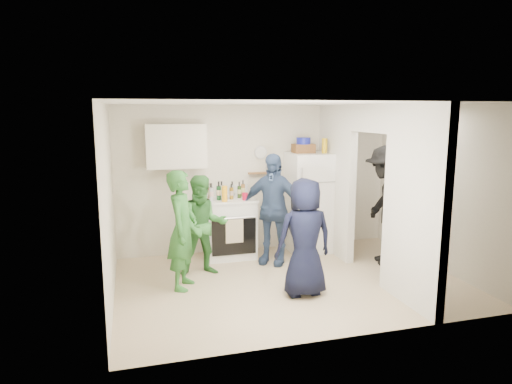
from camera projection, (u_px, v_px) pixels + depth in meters
floor at (290, 282)px, 6.50m from camera, size 4.80×4.80×0.00m
wall_back at (258, 178)px, 7.90m from camera, size 4.80×0.00×4.80m
wall_front at (347, 225)px, 4.67m from camera, size 4.80×0.00×4.80m
wall_left at (109, 205)px, 5.65m from camera, size 0.00×3.40×3.40m
wall_right at (440, 188)px, 6.92m from camera, size 0.00×3.40×3.40m
ceiling at (292, 103)px, 6.06m from camera, size 4.80×4.80×0.00m
partition_pier_back at (336, 181)px, 7.64m from camera, size 0.12×1.20×2.50m
partition_pier_front at (414, 207)px, 5.56m from camera, size 0.12×1.20×2.50m
partition_header at (372, 118)px, 6.42m from camera, size 0.12×1.00×0.40m
stove at (229, 228)px, 7.56m from camera, size 0.83×0.69×0.98m
upper_cabinet at (176, 146)px, 7.25m from camera, size 0.95×0.34×0.70m
fridge at (309, 202)px, 7.84m from camera, size 0.70×0.68×1.70m
wicker_basket at (303, 149)px, 7.70m from camera, size 0.35×0.25×0.15m
blue_bowl at (303, 141)px, 7.68m from camera, size 0.24×0.24×0.11m
yellow_cup_stack_top at (325, 146)px, 7.63m from camera, size 0.09×0.09×0.25m
wall_clock at (261, 152)px, 7.81m from camera, size 0.22×0.02×0.22m
spice_shelf at (258, 173)px, 7.83m from camera, size 0.35×0.08×0.03m
nook_window at (432, 160)px, 7.03m from camera, size 0.03×0.70×0.80m
nook_window_frame at (431, 160)px, 7.03m from camera, size 0.04×0.76×0.86m
nook_valance at (431, 138)px, 6.96m from camera, size 0.04×0.82×0.18m
yellow_cup_stack_stove at (225, 194)px, 7.21m from camera, size 0.09×0.09×0.25m
red_cup at (245, 196)px, 7.33m from camera, size 0.09×0.09×0.12m
person_green_left at (182, 230)px, 6.16m from camera, size 0.58×0.70×1.63m
person_green_center at (203, 226)px, 6.68m from camera, size 0.73×0.57×1.49m
person_denim at (272, 209)px, 7.17m from camera, size 1.08×0.96×1.76m
person_navy at (305, 237)px, 5.92m from camera, size 0.78×0.52×1.56m
person_nook at (386, 205)px, 7.16m from camera, size 1.00×1.36×1.88m
bottle_a at (211, 191)px, 7.48m from camera, size 0.08×0.08×0.25m
bottle_b at (219, 191)px, 7.33m from camera, size 0.07×0.07×0.30m
bottle_c at (222, 189)px, 7.56m from camera, size 0.08×0.08×0.27m
bottle_d at (231, 191)px, 7.40m from camera, size 0.07×0.07×0.25m
bottle_e at (232, 189)px, 7.67m from camera, size 0.07×0.07×0.25m
bottle_f at (239, 190)px, 7.51m from camera, size 0.06×0.06×0.27m
bottle_g at (243, 188)px, 7.64m from camera, size 0.07×0.07×0.28m
bottle_h at (211, 192)px, 7.25m from camera, size 0.07×0.07×0.29m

